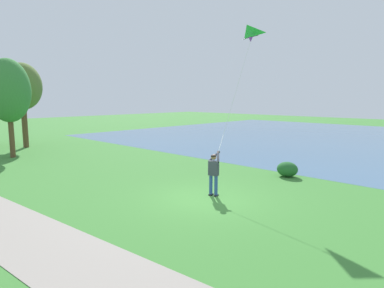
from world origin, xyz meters
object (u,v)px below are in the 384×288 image
person_kite_flyer (214,171)px  lakeside_shrub (287,169)px  tree_lakeside_far (8,91)px  flying_kite (247,34)px  tree_behind_path (22,87)px

person_kite_flyer → lakeside_shrub: size_ratio=1.69×
person_kite_flyer → tree_lakeside_far: size_ratio=0.28×
flying_kite → tree_behind_path: bearing=100.7°
tree_lakeside_far → flying_kite: bearing=-68.2°
lakeside_shrub → flying_kite: bearing=145.2°
flying_kite → lakeside_shrub: 6.99m
flying_kite → tree_behind_path: 19.44m
tree_behind_path → lakeside_shrub: bearing=-74.9°
person_kite_flyer → tree_lakeside_far: tree_lakeside_far is taller
tree_lakeside_far → lakeside_shrub: size_ratio=6.10×
person_kite_flyer → tree_behind_path: size_ratio=0.27×
flying_kite → tree_lakeside_far: flying_kite is taller
person_kite_flyer → tree_behind_path: (-0.32, 19.76, 3.82)m
flying_kite → lakeside_shrub: (1.91, -1.33, -6.59)m
tree_behind_path → flying_kite: bearing=-79.3°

